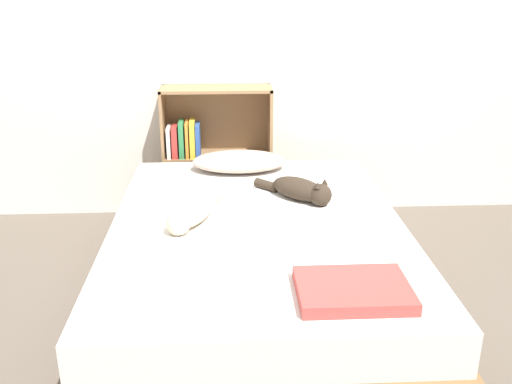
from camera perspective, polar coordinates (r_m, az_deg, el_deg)
The scene contains 8 objects.
ground_plane at distance 3.07m, azimuth 0.15°, elevation -11.51°, with size 8.00×8.00×0.00m, color brown.
wall_back at distance 4.00m, azimuth -0.94°, elevation 15.18°, with size 8.00×0.06×2.50m.
bed at distance 2.95m, azimuth 0.15°, elevation -7.48°, with size 1.48×2.04×0.50m.
pillow at distance 3.58m, azimuth -1.67°, elevation 3.09°, with size 0.59×0.35×0.11m.
cat_light at distance 2.83m, azimuth -6.43°, elevation -1.94°, with size 0.30×0.55×0.14m.
cat_dark at distance 3.10m, azimuth 4.61°, elevation 0.23°, with size 0.41×0.40×0.14m.
bookshelf at distance 4.01m, azimuth -4.36°, elevation 4.09°, with size 0.75×0.26×0.94m.
blanket_fold at distance 2.23m, azimuth 9.69°, elevation -9.64°, with size 0.43×0.32×0.05m.
Camera 1 is at (-0.14, -2.59, 1.64)m, focal length 40.00 mm.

